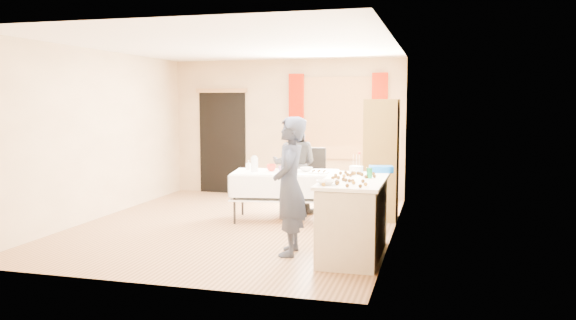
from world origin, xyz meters
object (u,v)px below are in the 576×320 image
(cabinet, at_px, (381,160))
(girl, at_px, (290,186))
(chair, at_px, (311,192))
(counter, at_px, (354,218))
(woman, at_px, (295,165))
(party_table, at_px, (286,191))

(cabinet, bearing_deg, girl, -109.92)
(chair, bearing_deg, girl, -81.20)
(cabinet, height_order, counter, cabinet)
(cabinet, distance_m, counter, 2.24)
(counter, distance_m, woman, 2.71)
(chair, relative_size, woman, 0.66)
(counter, relative_size, chair, 1.44)
(party_table, height_order, chair, chair)
(cabinet, height_order, party_table, cabinet)
(party_table, xyz_separation_m, girl, (0.54, -1.84, 0.37))
(cabinet, height_order, chair, cabinet)
(counter, relative_size, party_table, 0.85)
(party_table, height_order, woman, woman)
(party_table, relative_size, chair, 1.69)
(woman, bearing_deg, party_table, 90.09)
(cabinet, height_order, girl, cabinet)
(cabinet, distance_m, party_table, 1.54)
(chair, height_order, girl, girl)
(cabinet, distance_m, woman, 1.43)
(cabinet, relative_size, chair, 1.79)
(cabinet, xyz_separation_m, girl, (-0.84, -2.32, -0.10))
(party_table, bearing_deg, cabinet, 9.75)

